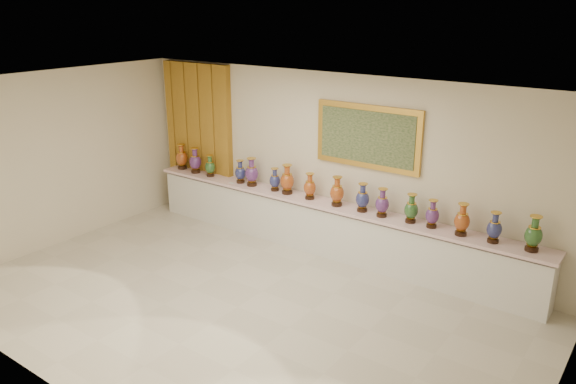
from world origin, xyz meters
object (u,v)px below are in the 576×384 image
object	(u,v)px
counter	(325,228)
vase_0	(182,158)
vase_1	(195,162)
vase_2	(210,167)

from	to	relation	value
counter	vase_0	size ratio (longest dim) A/B	14.53
counter	vase_1	size ratio (longest dim) A/B	14.72
vase_0	vase_1	world-z (taller)	vase_0
vase_1	vase_2	xyz separation A→B (m)	(0.40, -0.01, -0.04)
counter	vase_1	bearing A→B (deg)	-179.22
vase_0	vase_2	xyz separation A→B (m)	(0.80, -0.04, -0.04)
vase_0	vase_1	bearing A→B (deg)	-4.82
vase_0	vase_2	distance (m)	0.81
vase_2	vase_1	bearing A→B (deg)	178.95
vase_1	vase_2	world-z (taller)	vase_1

